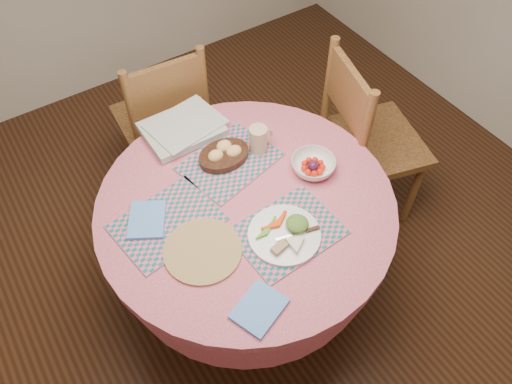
% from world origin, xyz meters
% --- Properties ---
extents(ground, '(4.00, 4.00, 0.00)m').
position_xyz_m(ground, '(0.00, 0.00, 0.00)').
color(ground, '#331C0F').
rests_on(ground, ground).
extents(dining_table, '(1.24, 1.24, 0.75)m').
position_xyz_m(dining_table, '(0.00, 0.00, 0.56)').
color(dining_table, '#D06172').
rests_on(dining_table, ground).
extents(chair_right, '(0.57, 0.59, 1.05)m').
position_xyz_m(chair_right, '(0.82, 0.14, 0.55)').
color(chair_right, brown).
rests_on(chair_right, ground).
extents(chair_back, '(0.49, 0.47, 0.99)m').
position_xyz_m(chair_back, '(0.03, 0.87, 0.52)').
color(chair_back, brown).
rests_on(chair_back, ground).
extents(placemat_front, '(0.41, 0.32, 0.01)m').
position_xyz_m(placemat_front, '(0.05, -0.22, 0.75)').
color(placemat_front, '#12665F').
rests_on(placemat_front, dining_table).
extents(placemat_left, '(0.44, 0.35, 0.01)m').
position_xyz_m(placemat_left, '(-0.32, 0.08, 0.75)').
color(placemat_left, '#12665F').
rests_on(placemat_left, dining_table).
extents(placemat_back, '(0.46, 0.39, 0.01)m').
position_xyz_m(placemat_back, '(0.06, 0.22, 0.75)').
color(placemat_back, '#12665F').
rests_on(placemat_back, dining_table).
extents(wicker_trivet, '(0.30, 0.30, 0.01)m').
position_xyz_m(wicker_trivet, '(-0.27, -0.11, 0.76)').
color(wicker_trivet, olive).
rests_on(wicker_trivet, dining_table).
extents(napkin_near, '(0.22, 0.19, 0.01)m').
position_xyz_m(napkin_near, '(-0.22, -0.43, 0.76)').
color(napkin_near, '#588EE2').
rests_on(napkin_near, dining_table).
extents(napkin_far, '(0.21, 0.23, 0.01)m').
position_xyz_m(napkin_far, '(-0.38, 0.13, 0.76)').
color(napkin_far, '#588EE2').
rests_on(napkin_far, placemat_left).
extents(dinner_plate, '(0.28, 0.28, 0.05)m').
position_xyz_m(dinner_plate, '(0.04, -0.23, 0.77)').
color(dinner_plate, white).
rests_on(dinner_plate, placemat_front).
extents(bread_bowl, '(0.23, 0.23, 0.08)m').
position_xyz_m(bread_bowl, '(0.05, 0.25, 0.78)').
color(bread_bowl, black).
rests_on(bread_bowl, placemat_back).
extents(latte_mug, '(0.12, 0.08, 0.12)m').
position_xyz_m(latte_mug, '(0.21, 0.22, 0.82)').
color(latte_mug, '#CBB28C').
rests_on(latte_mug, placemat_back).
extents(fruit_bowl, '(0.21, 0.21, 0.06)m').
position_xyz_m(fruit_bowl, '(0.33, -0.01, 0.78)').
color(fruit_bowl, white).
rests_on(fruit_bowl, dining_table).
extents(newspaper_stack, '(0.37, 0.30, 0.04)m').
position_xyz_m(newspaper_stack, '(-0.02, 0.50, 0.78)').
color(newspaper_stack, silver).
rests_on(newspaper_stack, dining_table).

